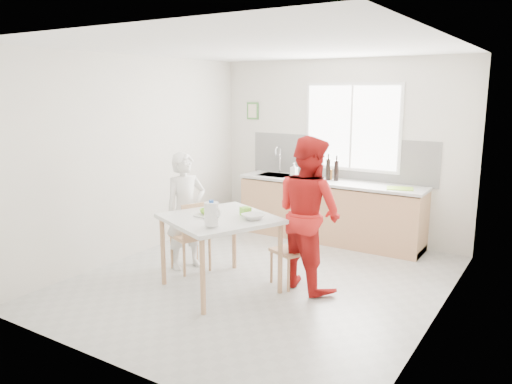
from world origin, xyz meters
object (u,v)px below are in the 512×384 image
chair_left (193,233)px  bowl_white (253,217)px  dining_table (220,224)px  person_white (186,211)px  chair_far (295,246)px  milk_jug (212,214)px  person_red (309,213)px  bowl_green (207,211)px  wine_bottle_a (328,169)px  wine_bottle_b (336,171)px

chair_left → bowl_white: 1.08m
dining_table → person_white: bearing=156.5°
chair_far → milk_jug: milk_jug is taller
person_red → bowl_green: bearing=52.5°
bowl_green → bowl_white: 0.58m
person_red → bowl_green: (-1.02, -0.56, 0.00)m
bowl_white → chair_far: bearing=61.4°
chair_far → person_white: person_white is taller
person_white → person_red: bearing=-57.4°
wine_bottle_a → chair_left: bearing=-111.5°
person_red → wine_bottle_b: bearing=-52.3°
chair_left → person_red: 1.52m
wine_bottle_a → wine_bottle_b: (0.12, 0.02, -0.01)m
milk_jug → wine_bottle_b: bearing=110.3°
wine_bottle_a → wine_bottle_b: wine_bottle_a is taller
dining_table → wine_bottle_a: 2.46m
person_red → bowl_white: size_ratio=7.43×
person_red → bowl_white: person_red is taller
chair_left → chair_far: chair_left is taller
wine_bottle_a → milk_jug: bearing=-90.7°
dining_table → chair_far: dining_table is taller
milk_jug → chair_left: bearing=164.5°
dining_table → wine_bottle_a: bearing=84.8°
dining_table → chair_far: bearing=43.2°
person_white → bowl_white: bearing=-77.8°
wine_bottle_a → dining_table: bearing=-95.2°
dining_table → milk_jug: 0.49m
dining_table → chair_far: 0.94m
chair_left → wine_bottle_b: 2.45m
bowl_white → milk_jug: bearing=-110.9°
milk_jug → dining_table: bearing=139.3°
chair_far → person_red: person_red is taller
bowl_white → milk_jug: size_ratio=0.89×
chair_left → dining_table: bearing=90.0°
bowl_green → bowl_white: bearing=7.5°
wine_bottle_b → bowl_green: bearing=-102.8°
chair_far → bowl_green: 1.11m
dining_table → bowl_white: bowl_white is taller
person_red → bowl_white: (-0.44, -0.49, 0.00)m
chair_far → person_white: 1.48m
bowl_white → wine_bottle_b: 2.34m
person_white → bowl_green: bearing=-94.4°
dining_table → bowl_green: size_ratio=8.48×
dining_table → person_red: bearing=36.3°
person_red → person_white: bearing=32.6°
wine_bottle_b → person_white: bearing=-118.2°
chair_left → bowl_white: bearing=104.3°
dining_table → chair_far: (0.64, 0.61, -0.31)m
bowl_green → milk_jug: bearing=-47.0°
milk_jug → person_white: bearing=166.7°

